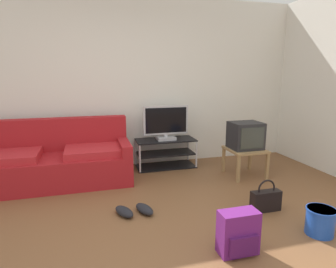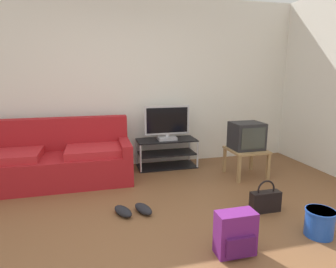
{
  "view_description": "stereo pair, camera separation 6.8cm",
  "coord_description": "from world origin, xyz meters",
  "px_view_note": "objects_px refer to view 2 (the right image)",
  "views": [
    {
      "loc": [
        -0.48,
        -2.25,
        1.51
      ],
      "look_at": [
        0.48,
        1.21,
        0.75
      ],
      "focal_mm": 30.77,
      "sensor_mm": 36.0,
      "label": 1
    },
    {
      "loc": [
        -0.42,
        -2.27,
        1.51
      ],
      "look_at": [
        0.48,
        1.21,
        0.75
      ],
      "focal_mm": 30.77,
      "sensor_mm": 36.0,
      "label": 2
    }
  ],
  "objects_px": {
    "side_table": "(246,153)",
    "backpack": "(235,234)",
    "flat_tv": "(167,123)",
    "sneakers_pair": "(133,210)",
    "crt_tv": "(247,136)",
    "couch": "(55,160)",
    "cleaning_bucket": "(319,222)",
    "tv_stand": "(167,153)",
    "handbag": "(265,201)"
  },
  "relations": [
    {
      "from": "backpack",
      "to": "crt_tv",
      "type": "bearing_deg",
      "value": 52.83
    },
    {
      "from": "couch",
      "to": "cleaning_bucket",
      "type": "distance_m",
      "value": 3.32
    },
    {
      "from": "tv_stand",
      "to": "side_table",
      "type": "distance_m",
      "value": 1.26
    },
    {
      "from": "side_table",
      "to": "backpack",
      "type": "height_order",
      "value": "side_table"
    },
    {
      "from": "flat_tv",
      "to": "sneakers_pair",
      "type": "height_order",
      "value": "flat_tv"
    },
    {
      "from": "backpack",
      "to": "cleaning_bucket",
      "type": "distance_m",
      "value": 0.9
    },
    {
      "from": "side_table",
      "to": "backpack",
      "type": "xyz_separation_m",
      "value": [
        -1.04,
        -1.69,
        -0.17
      ]
    },
    {
      "from": "couch",
      "to": "crt_tv",
      "type": "height_order",
      "value": "couch"
    },
    {
      "from": "backpack",
      "to": "cleaning_bucket",
      "type": "bearing_deg",
      "value": -2.25
    },
    {
      "from": "backpack",
      "to": "handbag",
      "type": "distance_m",
      "value": 0.92
    },
    {
      "from": "side_table",
      "to": "sneakers_pair",
      "type": "height_order",
      "value": "side_table"
    },
    {
      "from": "cleaning_bucket",
      "to": "side_table",
      "type": "bearing_deg",
      "value": 85.04
    },
    {
      "from": "couch",
      "to": "flat_tv",
      "type": "distance_m",
      "value": 1.74
    },
    {
      "from": "tv_stand",
      "to": "cleaning_bucket",
      "type": "xyz_separation_m",
      "value": [
        0.89,
        -2.35,
        -0.09
      ]
    },
    {
      "from": "couch",
      "to": "flat_tv",
      "type": "relative_size",
      "value": 2.85
    },
    {
      "from": "tv_stand",
      "to": "crt_tv",
      "type": "bearing_deg",
      "value": -34.2
    },
    {
      "from": "couch",
      "to": "side_table",
      "type": "xyz_separation_m",
      "value": [
        2.71,
        -0.46,
        0.04
      ]
    },
    {
      "from": "couch",
      "to": "side_table",
      "type": "distance_m",
      "value": 2.75
    },
    {
      "from": "flat_tv",
      "to": "cleaning_bucket",
      "type": "xyz_separation_m",
      "value": [
        0.89,
        -2.33,
        -0.59
      ]
    },
    {
      "from": "sneakers_pair",
      "to": "tv_stand",
      "type": "bearing_deg",
      "value": 63.11
    },
    {
      "from": "flat_tv",
      "to": "backpack",
      "type": "relative_size",
      "value": 1.91
    },
    {
      "from": "tv_stand",
      "to": "couch",
      "type": "bearing_deg",
      "value": -171.23
    },
    {
      "from": "side_table",
      "to": "cleaning_bucket",
      "type": "relative_size",
      "value": 1.91
    },
    {
      "from": "side_table",
      "to": "crt_tv",
      "type": "height_order",
      "value": "crt_tv"
    },
    {
      "from": "side_table",
      "to": "cleaning_bucket",
      "type": "distance_m",
      "value": 1.66
    },
    {
      "from": "side_table",
      "to": "cleaning_bucket",
      "type": "xyz_separation_m",
      "value": [
        -0.14,
        -1.64,
        -0.21
      ]
    },
    {
      "from": "crt_tv",
      "to": "handbag",
      "type": "xyz_separation_m",
      "value": [
        -0.36,
        -1.1,
        -0.48
      ]
    },
    {
      "from": "tv_stand",
      "to": "flat_tv",
      "type": "bearing_deg",
      "value": -90.0
    },
    {
      "from": "tv_stand",
      "to": "flat_tv",
      "type": "relative_size",
      "value": 1.31
    },
    {
      "from": "tv_stand",
      "to": "sneakers_pair",
      "type": "height_order",
      "value": "tv_stand"
    },
    {
      "from": "crt_tv",
      "to": "sneakers_pair",
      "type": "xyz_separation_m",
      "value": [
        -1.79,
        -0.79,
        -0.57
      ]
    },
    {
      "from": "crt_tv",
      "to": "backpack",
      "type": "bearing_deg",
      "value": -121.44
    },
    {
      "from": "cleaning_bucket",
      "to": "crt_tv",
      "type": "bearing_deg",
      "value": 85.08
    },
    {
      "from": "side_table",
      "to": "backpack",
      "type": "relative_size",
      "value": 1.37
    },
    {
      "from": "sneakers_pair",
      "to": "flat_tv",
      "type": "bearing_deg",
      "value": 62.76
    },
    {
      "from": "cleaning_bucket",
      "to": "couch",
      "type": "bearing_deg",
      "value": 140.78
    },
    {
      "from": "flat_tv",
      "to": "crt_tv",
      "type": "bearing_deg",
      "value": -33.34
    },
    {
      "from": "backpack",
      "to": "handbag",
      "type": "relative_size",
      "value": 1.03
    },
    {
      "from": "backpack",
      "to": "flat_tv",
      "type": "bearing_deg",
      "value": 84.0
    },
    {
      "from": "handbag",
      "to": "couch",
      "type": "bearing_deg",
      "value": 146.79
    },
    {
      "from": "crt_tv",
      "to": "couch",
      "type": "bearing_deg",
      "value": 170.71
    },
    {
      "from": "tv_stand",
      "to": "backpack",
      "type": "bearing_deg",
      "value": -90.26
    },
    {
      "from": "flat_tv",
      "to": "cleaning_bucket",
      "type": "relative_size",
      "value": 2.66
    },
    {
      "from": "side_table",
      "to": "crt_tv",
      "type": "xyz_separation_m",
      "value": [
        0.0,
        0.02,
        0.26
      ]
    },
    {
      "from": "tv_stand",
      "to": "sneakers_pair",
      "type": "distance_m",
      "value": 1.68
    },
    {
      "from": "backpack",
      "to": "cleaning_bucket",
      "type": "height_order",
      "value": "backpack"
    },
    {
      "from": "cleaning_bucket",
      "to": "sneakers_pair",
      "type": "xyz_separation_m",
      "value": [
        -1.64,
        0.87,
        -0.09
      ]
    },
    {
      "from": "backpack",
      "to": "couch",
      "type": "bearing_deg",
      "value": 122.03
    },
    {
      "from": "couch",
      "to": "crt_tv",
      "type": "bearing_deg",
      "value": -9.29
    },
    {
      "from": "crt_tv",
      "to": "handbag",
      "type": "height_order",
      "value": "crt_tv"
    }
  ]
}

